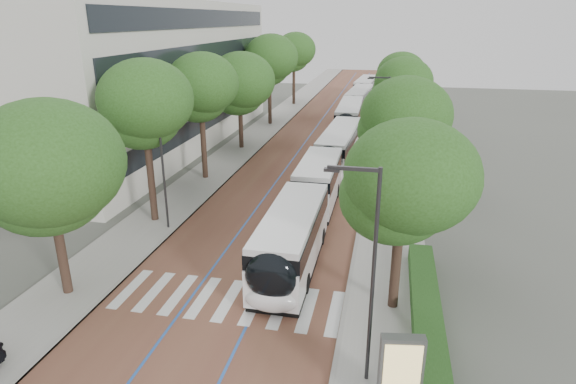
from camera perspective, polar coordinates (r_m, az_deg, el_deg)
ground at (r=22.48m, az=-8.39°, el=-13.89°), size 160.00×160.00×0.00m
road at (r=59.14m, az=4.99°, el=7.70°), size 11.00×140.00×0.02m
sidewalk_left at (r=60.47m, az=-2.14°, el=8.08°), size 4.00×140.00×0.12m
sidewalk_right at (r=58.72m, az=12.33°, el=7.28°), size 4.00×140.00×0.12m
kerb_left at (r=60.04m, az=-0.36°, el=8.01°), size 0.20×140.00×0.14m
kerb_right at (r=58.73m, az=10.47°, el=7.41°), size 0.20×140.00×0.14m
zebra_crossing at (r=23.19m, az=-7.06°, el=-12.59°), size 10.55×3.60×0.01m
lane_line_left at (r=59.34m, az=3.45°, el=7.80°), size 0.12×126.00×0.01m
lane_line_right at (r=58.97m, az=6.55°, el=7.63°), size 0.12×126.00×0.01m
office_building at (r=52.81m, az=-18.63°, el=13.00°), size 18.11×40.00×14.00m
hedge at (r=21.19m, az=16.23°, el=-15.18°), size 1.20×14.00×0.80m
streetlight_near at (r=16.29m, az=9.53°, el=-8.23°), size 1.82×0.20×8.00m
streetlight_far at (r=40.13m, az=11.41°, el=8.59°), size 1.82×0.20×8.00m
lamp_post_left at (r=29.74m, az=-14.62°, el=3.03°), size 0.14×0.14×8.00m
trees_left at (r=45.26m, az=-6.92°, el=12.68°), size 6.48×61.21×10.19m
trees_right at (r=40.25m, az=13.08°, el=10.10°), size 5.83×47.69×8.66m
lead_bus at (r=28.48m, az=1.98°, el=-2.39°), size 2.61×18.41×3.20m
bus_queued_0 at (r=43.05m, az=6.04°, el=5.26°), size 3.00×12.49×3.20m
bus_queued_1 at (r=56.54m, az=7.26°, el=8.73°), size 2.75×12.44×3.20m
bus_queued_2 at (r=68.73m, az=8.37°, el=10.65°), size 3.24×12.52×3.20m
bus_queued_3 at (r=81.33m, az=9.15°, el=12.02°), size 3.32×12.53×3.20m
ad_panel at (r=16.95m, az=13.18°, el=-20.17°), size 1.45×0.63×2.92m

